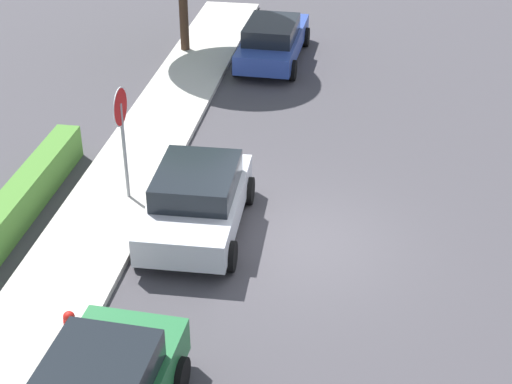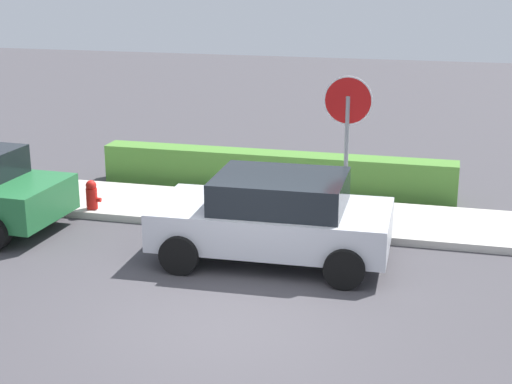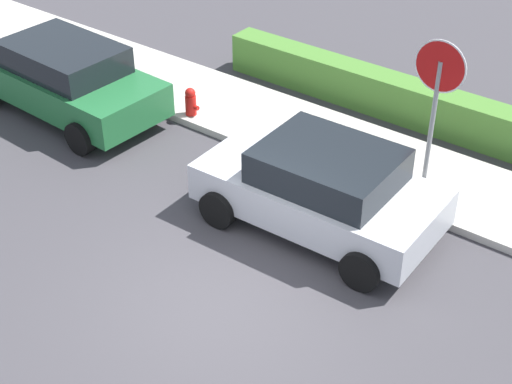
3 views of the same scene
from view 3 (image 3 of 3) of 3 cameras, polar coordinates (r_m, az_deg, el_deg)
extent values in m
plane|color=#423F44|center=(11.45, -2.28, -7.83)|extent=(60.00, 60.00, 0.00)
cube|color=beige|center=(14.45, 9.04, 2.14)|extent=(32.00, 2.10, 0.14)
cylinder|color=gray|center=(13.22, 12.60, 4.34)|extent=(0.08, 0.08, 2.49)
cylinder|color=white|center=(12.69, 13.26, 8.87)|extent=(0.88, 0.03, 0.88)
cylinder|color=red|center=(12.69, 13.26, 8.87)|extent=(0.83, 0.04, 0.83)
cube|color=silver|center=(12.51, 4.62, -0.13)|extent=(3.91, 1.99, 0.63)
cube|color=black|center=(12.14, 5.27, 1.90)|extent=(2.15, 1.71, 0.52)
cylinder|color=black|center=(12.92, 11.73, -1.21)|extent=(0.65, 0.24, 0.64)
cylinder|color=black|center=(11.54, 7.64, -5.68)|extent=(0.65, 0.24, 0.64)
cylinder|color=black|center=(13.92, 2.02, 2.44)|extent=(0.65, 0.24, 0.64)
cylinder|color=black|center=(12.65, -2.76, -1.25)|extent=(0.65, 0.24, 0.64)
cube|color=#236B38|center=(16.26, -13.72, 7.71)|extent=(4.42, 1.99, 0.66)
cube|color=black|center=(15.95, -13.83, 9.52)|extent=(2.39, 1.68, 0.52)
cylinder|color=black|center=(17.96, -14.33, 9.11)|extent=(0.65, 0.25, 0.64)
cylinder|color=black|center=(14.88, -12.67, 3.84)|extent=(0.65, 0.25, 0.64)
cylinder|color=black|center=(15.86, -7.71, 6.42)|extent=(0.65, 0.25, 0.64)
cylinder|color=red|center=(15.69, -4.75, 6.10)|extent=(0.22, 0.22, 0.55)
sphere|color=red|center=(15.53, -4.81, 7.19)|extent=(0.21, 0.21, 0.21)
cylinder|color=red|center=(15.57, -4.34, 6.12)|extent=(0.08, 0.09, 0.09)
cube|color=#4C8433|center=(16.00, 9.90, 6.85)|extent=(7.70, 0.60, 0.83)
camera|label=1|loc=(20.14, -45.62, 31.37)|focal=55.00mm
camera|label=2|loc=(5.01, -78.00, -35.27)|focal=55.00mm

